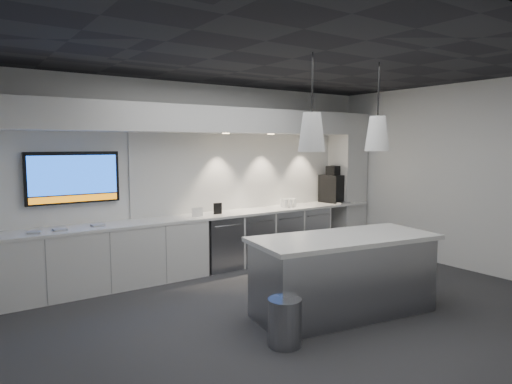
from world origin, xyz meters
TOP-DOWN VIEW (x-y plane):
  - floor at (0.00, 0.00)m, footprint 7.00×7.00m
  - ceiling at (0.00, 0.00)m, footprint 7.00×7.00m
  - wall_back at (0.00, 2.50)m, footprint 7.00×0.00m
  - wall_front at (0.00, -2.50)m, footprint 7.00×0.00m
  - wall_right at (3.50, 0.00)m, footprint 0.00×7.00m
  - back_counter at (0.00, 2.17)m, footprint 6.80×0.65m
  - left_base_cabinets at (-1.75, 2.17)m, footprint 3.30×0.63m
  - fridge_unit_a at (0.25, 2.17)m, footprint 0.60×0.61m
  - fridge_unit_b at (0.88, 2.17)m, footprint 0.60×0.61m
  - fridge_unit_c at (1.51, 2.17)m, footprint 0.60×0.61m
  - fridge_unit_d at (2.14, 2.17)m, footprint 0.60×0.61m
  - backsplash at (1.20, 2.48)m, footprint 4.60×0.03m
  - soffit at (0.00, 2.20)m, footprint 6.90×0.60m
  - column at (3.20, 2.20)m, footprint 0.55×0.55m
  - wall_tv at (-1.90, 2.45)m, footprint 1.25×0.07m
  - island at (0.47, -0.42)m, footprint 2.35×1.29m
  - bin at (-0.64, -0.70)m, footprint 0.43×0.43m
  - coffee_machine at (2.83, 2.20)m, footprint 0.44×0.60m
  - sign_black at (0.23, 2.16)m, footprint 0.14×0.04m
  - sign_white at (-0.15, 2.13)m, footprint 0.18×0.04m
  - cup_cluster at (1.68, 2.15)m, footprint 0.27×0.17m
  - tray_b at (-2.48, 2.09)m, footprint 0.19×0.19m
  - tray_c at (-2.17, 2.11)m, footprint 0.17×0.17m
  - tray_d at (-1.68, 2.15)m, footprint 0.17×0.17m
  - pendant_left at (-0.06, -0.42)m, footprint 0.30×0.30m
  - pendant_right at (1.00, -0.42)m, footprint 0.30×0.30m

SIDE VIEW (x-z plane):
  - floor at x=0.00m, z-range 0.00..0.00m
  - bin at x=-0.64m, z-range 0.00..0.48m
  - fridge_unit_a at x=0.25m, z-range 0.00..0.85m
  - fridge_unit_b at x=0.88m, z-range 0.00..0.85m
  - fridge_unit_c at x=1.51m, z-range 0.00..0.85m
  - fridge_unit_d at x=2.14m, z-range 0.00..0.85m
  - left_base_cabinets at x=-1.75m, z-range 0.00..0.86m
  - island at x=0.47m, z-range 0.00..0.95m
  - back_counter at x=0.00m, z-range 0.86..0.90m
  - tray_b at x=-2.48m, z-range 0.90..0.92m
  - tray_c at x=-2.17m, z-range 0.90..0.92m
  - tray_d at x=-1.68m, z-range 0.90..0.92m
  - sign_white at x=-0.15m, z-range 0.90..1.04m
  - cup_cluster at x=1.68m, z-range 0.90..1.05m
  - sign_black at x=0.23m, z-range 0.90..1.08m
  - coffee_machine at x=2.83m, z-range 0.84..1.54m
  - column at x=3.20m, z-range 0.00..2.60m
  - wall_back at x=0.00m, z-range -2.00..5.00m
  - wall_front at x=0.00m, z-range -2.00..5.00m
  - wall_right at x=3.50m, z-range -2.00..5.00m
  - backsplash at x=1.20m, z-range 0.90..2.20m
  - wall_tv at x=-1.90m, z-range 1.20..1.92m
  - pendant_left at x=-0.06m, z-range 1.59..2.71m
  - pendant_right at x=1.00m, z-range 1.59..2.71m
  - soffit at x=0.00m, z-range 2.20..2.60m
  - ceiling at x=0.00m, z-range 3.00..3.00m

